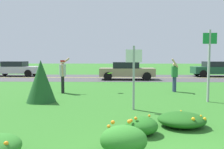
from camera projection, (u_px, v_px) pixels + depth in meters
The scene contains 15 objects.
ground_plane at pixel (143, 93), 12.19m from camera, with size 120.00×120.00×0.00m, color #2D6B23.
highway_strip at pixel (133, 78), 21.25m from camera, with size 120.00×7.46×0.01m, color #424244.
highway_center_stripe at pixel (133, 78), 21.25m from camera, with size 120.00×0.16×0.00m, color yellow.
daylily_clump_mid_center at pixel (182, 120), 6.20m from camera, with size 1.26×1.12×0.38m.
daylily_clump_front_center at pixel (142, 126), 5.58m from camera, with size 0.76×0.82×0.46m.
daylily_clump_front_left at pixel (124, 140), 4.41m from camera, with size 0.89×0.71×0.59m.
sign_post_near_path at pixel (134, 71), 8.14m from camera, with size 0.56×0.10×2.22m.
sign_post_by_roadside at pixel (209, 59), 9.57m from camera, with size 0.56×0.10×2.94m.
evergreen_shrub_side at pixel (41, 81), 9.59m from camera, with size 1.18×1.18×1.72m, color #1E5123.
person_thrower_red_cap_gray_shirt at pixel (63, 73), 12.03m from camera, with size 0.52×0.52×1.82m.
person_catcher_green_shirt at pixel (174, 74), 12.49m from camera, with size 0.40×0.51×1.78m.
frisbee_lime at pixel (110, 73), 12.31m from camera, with size 0.28×0.28×0.12m.
car_silver_leftmost at pixel (16, 69), 23.20m from camera, with size 4.50×2.00×1.45m.
car_tan_center_left at pixel (127, 71), 19.54m from camera, with size 4.50×2.00×1.45m.
car_dark_green_center_right at pixel (216, 69), 22.64m from camera, with size 4.50×2.00×1.45m.
Camera 1 is at (-1.27, -3.04, 1.82)m, focal length 37.77 mm.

